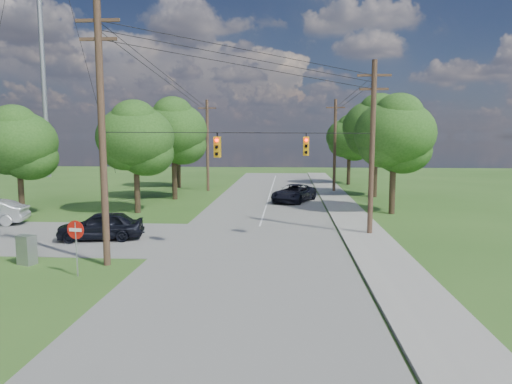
# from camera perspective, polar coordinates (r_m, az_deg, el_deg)

# --- Properties ---
(ground) EXTENTS (140.00, 140.00, 0.00)m
(ground) POSITION_cam_1_polar(r_m,az_deg,el_deg) (21.17, -6.72, -9.57)
(ground) COLOR #2F581D
(ground) RESTS_ON ground
(main_road) EXTENTS (10.00, 100.00, 0.03)m
(main_road) POSITION_cam_1_polar(r_m,az_deg,el_deg) (25.71, -0.23, -6.52)
(main_road) COLOR gray
(main_road) RESTS_ON ground
(sidewalk_east) EXTENTS (2.60, 100.00, 0.12)m
(sidewalk_east) POSITION_cam_1_polar(r_m,az_deg,el_deg) (26.09, 14.71, -6.45)
(sidewalk_east) COLOR #9E9D94
(sidewalk_east) RESTS_ON ground
(pole_sw) EXTENTS (2.00, 0.32, 12.00)m
(pole_sw) POSITION_cam_1_polar(r_m,az_deg,el_deg) (22.02, -18.70, 7.17)
(pole_sw) COLOR brown
(pole_sw) RESTS_ON ground
(pole_ne) EXTENTS (2.00, 0.32, 10.50)m
(pole_ne) POSITION_cam_1_polar(r_m,az_deg,el_deg) (28.40, 14.32, 5.65)
(pole_ne) COLOR brown
(pole_ne) RESTS_ON ground
(pole_north_e) EXTENTS (2.00, 0.32, 10.00)m
(pole_north_e) POSITION_cam_1_polar(r_m,az_deg,el_deg) (50.20, 9.82, 5.84)
(pole_north_e) COLOR brown
(pole_north_e) RESTS_ON ground
(pole_north_w) EXTENTS (2.00, 0.32, 10.00)m
(pole_north_w) POSITION_cam_1_polar(r_m,az_deg,el_deg) (50.72, -6.08, 5.91)
(pole_north_w) COLOR brown
(pole_north_w) RESTS_ON ground
(power_lines) EXTENTS (13.93, 29.62, 4.93)m
(power_lines) POSITION_cam_1_polar(r_m,az_deg,el_deg) (31.73, -0.27, 12.64)
(power_lines) COLOR black
(power_lines) RESTS_ON ground
(traffic_signals) EXTENTS (4.91, 3.27, 1.05)m
(traffic_signals) POSITION_cam_1_polar(r_m,az_deg,el_deg) (24.41, 0.97, 5.75)
(traffic_signals) COLOR orange
(traffic_signals) RESTS_ON ground
(radio_mast) EXTENTS (0.70, 0.70, 45.00)m
(radio_mast) POSITION_cam_1_polar(r_m,az_deg,el_deg) (76.84, -25.35, 18.68)
(radio_mast) COLOR #939698
(radio_mast) RESTS_ON ground
(tree_w_near) EXTENTS (6.00, 6.00, 8.40)m
(tree_w_near) POSITION_cam_1_polar(r_m,az_deg,el_deg) (36.89, -14.83, 6.59)
(tree_w_near) COLOR #3F2F1F
(tree_w_near) RESTS_ON ground
(tree_w_mid) EXTENTS (6.40, 6.40, 9.22)m
(tree_w_mid) POSITION_cam_1_polar(r_m,az_deg,el_deg) (44.29, -10.27, 7.57)
(tree_w_mid) COLOR #3F2F1F
(tree_w_mid) RESTS_ON ground
(tree_w_far) EXTENTS (6.00, 6.00, 8.73)m
(tree_w_far) POSITION_cam_1_polar(r_m,az_deg,el_deg) (54.48, -9.72, 7.09)
(tree_w_far) COLOR #3F2F1F
(tree_w_far) RESTS_ON ground
(tree_e_near) EXTENTS (6.20, 6.20, 8.81)m
(tree_e_near) POSITION_cam_1_polar(r_m,az_deg,el_deg) (36.86, 16.91, 7.03)
(tree_e_near) COLOR #3F2F1F
(tree_e_near) RESTS_ON ground
(tree_e_mid) EXTENTS (6.60, 6.60, 9.64)m
(tree_e_mid) POSITION_cam_1_polar(r_m,az_deg,el_deg) (46.76, 14.80, 7.82)
(tree_e_mid) COLOR #3F2F1F
(tree_e_mid) RESTS_ON ground
(tree_e_far) EXTENTS (5.80, 5.80, 8.32)m
(tree_e_far) POSITION_cam_1_polar(r_m,az_deg,el_deg) (58.44, 11.60, 6.71)
(tree_e_far) COLOR #3F2F1F
(tree_e_far) RESTS_ON ground
(tree_cross_n) EXTENTS (5.60, 5.60, 7.91)m
(tree_cross_n) POSITION_cam_1_polar(r_m,az_deg,el_deg) (38.03, -27.60, 5.54)
(tree_cross_n) COLOR #3F2F1F
(tree_cross_n) RESTS_ON ground
(car_cross_dark) EXTENTS (5.13, 2.84, 1.65)m
(car_cross_dark) POSITION_cam_1_polar(r_m,az_deg,el_deg) (28.09, -18.82, -3.99)
(car_cross_dark) COLOR black
(car_cross_dark) RESTS_ON cross_road
(car_main_north) EXTENTS (4.68, 6.30, 1.59)m
(car_main_north) POSITION_cam_1_polar(r_m,az_deg,el_deg) (42.16, 4.75, -0.14)
(car_main_north) COLOR black
(car_main_north) RESTS_ON main_road
(control_cabinet) EXTENTS (0.92, 0.79, 1.39)m
(control_cabinet) POSITION_cam_1_polar(r_m,az_deg,el_deg) (24.19, -26.74, -6.48)
(control_cabinet) COLOR #939698
(control_cabinet) RESTS_ON ground
(do_not_enter_sign) EXTENTS (0.81, 0.19, 2.45)m
(do_not_enter_sign) POSITION_cam_1_polar(r_m,az_deg,el_deg) (21.04, -21.60, -5.12)
(do_not_enter_sign) COLOR #939698
(do_not_enter_sign) RESTS_ON ground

